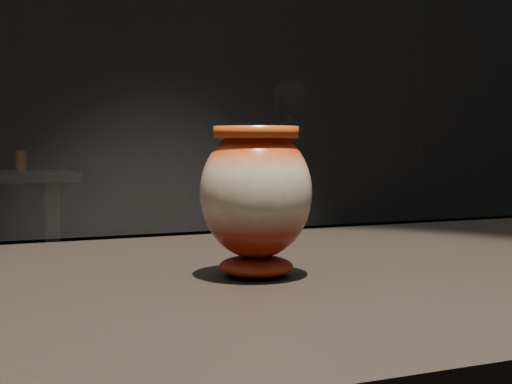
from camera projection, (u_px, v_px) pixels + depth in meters
The scene contains 3 objects.
main_vase at pixel (256, 195), 0.88m from camera, with size 0.15×0.15×0.19m.
back_vase_right at pixel (21, 161), 4.02m from camera, with size 0.06×0.06×0.12m, color brown.
visitor at pixel (284, 181), 5.52m from camera, with size 0.56×0.37×1.53m, color black.
Camera 1 is at (-0.22, -0.82, 1.07)m, focal length 50.00 mm.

